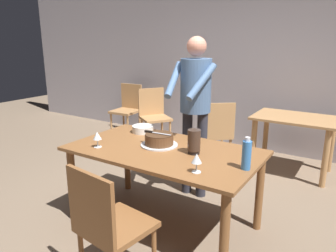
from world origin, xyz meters
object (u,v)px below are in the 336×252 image
(hurricane_lamp, at_px, (194,142))
(background_chair_0, at_px, (128,107))
(main_dining_table, at_px, (164,159))
(background_chair_1, at_px, (154,114))
(plate_stack, at_px, (143,129))
(person_cutting_cake, at_px, (195,100))
(background_table, at_px, (294,129))
(background_chair_2, at_px, (215,131))
(cake_on_platter, at_px, (159,140))
(wine_glass_far, at_px, (197,159))
(water_bottle, at_px, (247,155))
(cake_knife, at_px, (152,132))
(wine_glass_near, at_px, (97,136))
(chair_near_side, at_px, (108,223))

(hurricane_lamp, height_order, background_chair_0, hurricane_lamp)
(main_dining_table, bearing_deg, background_chair_1, 126.98)
(plate_stack, bearing_deg, main_dining_table, -34.23)
(main_dining_table, relative_size, background_chair_0, 1.87)
(person_cutting_cake, relative_size, background_table, 1.72)
(plate_stack, distance_m, hurricane_lamp, 0.81)
(background_chair_2, bearing_deg, cake_on_platter, -85.27)
(person_cutting_cake, relative_size, background_chair_0, 1.91)
(main_dining_table, distance_m, person_cutting_cake, 0.81)
(wine_glass_far, bearing_deg, water_bottle, 41.31)
(cake_knife, height_order, wine_glass_near, wine_glass_near)
(main_dining_table, relative_size, cake_on_platter, 4.94)
(wine_glass_far, bearing_deg, background_chair_1, 130.85)
(background_chair_0, height_order, background_chair_1, same)
(cake_knife, height_order, background_chair_2, background_chair_2)
(cake_knife, bearing_deg, background_chair_1, 124.66)
(cake_knife, distance_m, wine_glass_near, 0.50)
(wine_glass_far, xyz_separation_m, chair_near_side, (-0.38, -0.55, -0.36))
(main_dining_table, bearing_deg, cake_knife, 162.34)
(hurricane_lamp, bearing_deg, background_table, 76.91)
(cake_knife, relative_size, background_chair_2, 0.30)
(water_bottle, bearing_deg, background_chair_2, 120.92)
(plate_stack, distance_m, chair_near_side, 1.34)
(water_bottle, xyz_separation_m, chair_near_side, (-0.66, -0.80, -0.37))
(plate_stack, xyz_separation_m, background_chair_2, (0.26, 1.26, -0.29))
(main_dining_table, distance_m, background_chair_0, 3.08)
(wine_glass_far, relative_size, background_chair_1, 0.16)
(cake_knife, relative_size, hurricane_lamp, 1.29)
(main_dining_table, height_order, background_chair_0, background_chair_0)
(cake_knife, distance_m, background_chair_1, 2.38)
(cake_on_platter, xyz_separation_m, background_chair_1, (-1.41, 1.93, -0.31))
(cake_on_platter, bearing_deg, background_table, 66.70)
(cake_on_platter, xyz_separation_m, chair_near_side, (0.19, -0.91, -0.31))
(main_dining_table, relative_size, plate_stack, 7.63)
(background_table, bearing_deg, plate_stack, -126.52)
(cake_on_platter, xyz_separation_m, wine_glass_far, (0.57, -0.36, 0.05))
(wine_glass_far, bearing_deg, chair_near_side, -124.59)
(wine_glass_near, bearing_deg, cake_knife, 41.93)
(cake_on_platter, distance_m, wine_glass_near, 0.56)
(cake_on_platter, xyz_separation_m, hurricane_lamp, (0.37, -0.02, 0.06))
(chair_near_side, xyz_separation_m, background_table, (0.62, 2.79, 0.09))
(water_bottle, distance_m, chair_near_side, 1.10)
(person_cutting_cake, bearing_deg, background_chair_1, 137.90)
(person_cutting_cake, bearing_deg, background_table, 58.00)
(plate_stack, bearing_deg, background_chair_0, 133.21)
(wine_glass_near, bearing_deg, background_chair_0, 124.43)
(cake_on_platter, bearing_deg, main_dining_table, -32.86)
(chair_near_side, height_order, background_chair_0, same)
(background_table, distance_m, background_chair_1, 2.22)
(plate_stack, bearing_deg, person_cutting_cake, 41.39)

